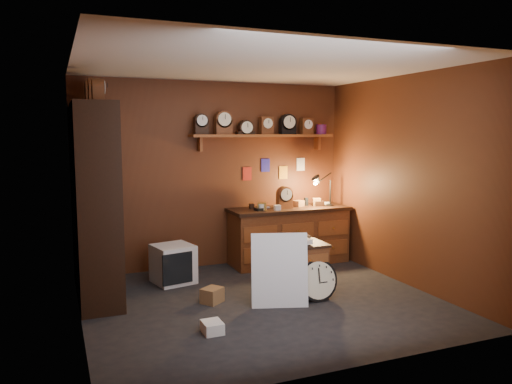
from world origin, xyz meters
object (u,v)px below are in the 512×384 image
(workbench, at_px, (289,232))
(shelving_unit, at_px, (92,193))
(big_round_clock, at_px, (318,280))
(low_cabinet, at_px, (301,266))

(workbench, bearing_deg, shelving_unit, -170.13)
(workbench, xyz_separation_m, big_round_clock, (-0.44, -1.67, -0.23))
(workbench, relative_size, big_round_clock, 3.66)
(shelving_unit, relative_size, big_round_clock, 5.16)
(shelving_unit, distance_m, big_round_clock, 2.86)
(shelving_unit, distance_m, low_cabinet, 2.65)
(shelving_unit, height_order, low_cabinet, shelving_unit)
(big_round_clock, bearing_deg, low_cabinet, 109.54)
(workbench, height_order, big_round_clock, workbench)
(workbench, distance_m, low_cabinet, 1.52)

